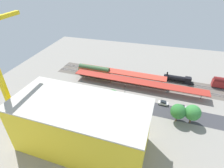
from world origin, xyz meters
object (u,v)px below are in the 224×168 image
object	(u,v)px
platform_canopy_near	(137,81)
street_tree_2	(178,112)
street_tree_4	(193,113)
street_tree_5	(79,94)
locomotive	(179,79)
parked_car_0	(181,107)
street_tree_3	(112,96)
box_truck_2	(73,105)
parked_car_2	(143,100)
construction_building	(81,126)
parked_car_1	(163,103)
street_tree_0	(130,101)
platform_canopy_far	(121,72)
box_truck_1	(120,117)
traffic_light	(125,89)
box_truck_0	(104,116)
parked_car_4	(109,95)
parked_car_3	(125,97)
tower_crane	(2,76)
freight_coach_far	(94,70)
street_tree_1	(70,93)

from	to	relation	value
platform_canopy_near	street_tree_2	world-z (taller)	street_tree_2
street_tree_4	street_tree_5	size ratio (longest dim) A/B	1.12
locomotive	street_tree_2	bearing A→B (deg)	86.78
parked_car_0	street_tree_3	bearing A→B (deg)	14.36
box_truck_2	parked_car_2	bearing A→B (deg)	-154.65
construction_building	box_truck_2	bearing A→B (deg)	-50.77
parked_car_1	street_tree_0	distance (m)	16.53
platform_canopy_near	parked_car_0	world-z (taller)	platform_canopy_near
platform_canopy_far	street_tree_3	world-z (taller)	street_tree_3
box_truck_1	traffic_light	xyz separation A→B (m)	(1.53, -16.13, 2.63)
parked_car_2	construction_building	bearing A→B (deg)	61.13
parked_car_1	traffic_light	distance (m)	18.16
street_tree_3	platform_canopy_near	bearing A→B (deg)	-113.50
platform_canopy_far	box_truck_2	distance (m)	33.08
locomotive	box_truck_0	world-z (taller)	locomotive
street_tree_5	traffic_light	world-z (taller)	street_tree_5
parked_car_4	parked_car_3	bearing A→B (deg)	-177.99
tower_crane	street_tree_4	world-z (taller)	tower_crane
box_truck_0	box_truck_2	world-z (taller)	box_truck_0
box_truck_2	street_tree_2	size ratio (longest dim) A/B	1.22
parked_car_3	construction_building	world-z (taller)	construction_building
parked_car_1	tower_crane	xyz separation A→B (m)	(51.81, 28.71, 21.81)
freight_coach_far	tower_crane	distance (m)	50.63
construction_building	tower_crane	size ratio (longest dim) A/B	1.04
street_tree_2	street_tree_4	size ratio (longest dim) A/B	0.96
platform_canopy_far	street_tree_1	distance (m)	30.35
parked_car_2	box_truck_2	xyz separation A→B (m)	(28.51, 13.50, 0.84)
freight_coach_far	parked_car_4	size ratio (longest dim) A/B	4.03
locomotive	tower_crane	xyz separation A→B (m)	(58.95, 50.42, 20.87)
street_tree_1	box_truck_0	bearing A→B (deg)	157.54
street_tree_4	box_truck_2	bearing A→B (deg)	5.53
tower_crane	box_truck_1	xyz separation A→B (m)	(-35.56, -13.62, -20.86)
parked_car_3	street_tree_4	size ratio (longest dim) A/B	0.52
tower_crane	parked_car_2	bearing A→B (deg)	-145.88
parked_car_3	street_tree_3	size ratio (longest dim) A/B	0.48
box_truck_1	street_tree_4	world-z (taller)	street_tree_4
street_tree_2	street_tree_5	xyz separation A→B (m)	(41.67, -0.33, -0.03)
parked_car_1	parked_car_3	bearing A→B (deg)	-0.09
parked_car_0	box_truck_1	world-z (taller)	box_truck_1
parked_car_1	parked_car_4	distance (m)	25.06
construction_building	street_tree_3	distance (m)	22.25
construction_building	freight_coach_far	bearing A→B (deg)	-71.33
freight_coach_far	parked_car_1	xyz separation A→B (m)	(-38.68, 16.18, -2.41)
parked_car_4	street_tree_1	bearing A→B (deg)	27.38
platform_canopy_near	street_tree_4	distance (m)	30.54
parked_car_0	street_tree_1	world-z (taller)	street_tree_1
parked_car_1	traffic_light	xyz separation A→B (m)	(17.77, -1.04, 3.58)
construction_building	traffic_light	size ratio (longest dim) A/B	6.28
parked_car_2	parked_car_3	world-z (taller)	parked_car_3
box_truck_1	street_tree_0	world-z (taller)	street_tree_0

